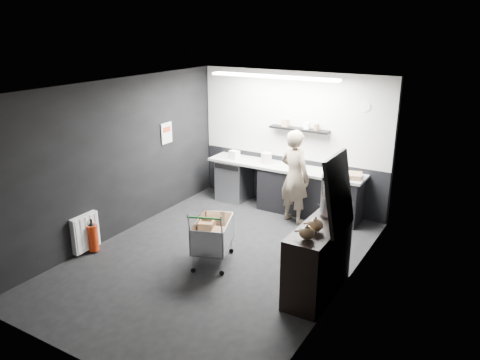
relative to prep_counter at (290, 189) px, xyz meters
The scene contains 22 objects.
floor 2.47m from the prep_counter, 93.20° to the right, with size 5.50×5.50×0.00m, color black.
ceiling 3.30m from the prep_counter, 93.20° to the right, with size 5.50×5.50×0.00m, color silver.
wall_back 0.96m from the prep_counter, 112.30° to the left, with size 5.50×5.50×0.00m, color black.
wall_front 5.25m from the prep_counter, 91.50° to the right, with size 5.50×5.50×0.00m, color black.
wall_left 3.35m from the prep_counter, 131.43° to the right, with size 5.50×5.50×0.00m, color black.
wall_right 3.18m from the prep_counter, 52.38° to the right, with size 5.50×5.50×0.00m, color black.
kitchen_wall_panel 1.43m from the prep_counter, 113.58° to the left, with size 3.95×0.02×1.70m, color silver.
dado_panel 0.34m from the prep_counter, 113.58° to the left, with size 3.95×0.02×1.00m, color black.
floating_shelf 1.18m from the prep_counter, 72.13° to the left, with size 1.20×0.22×0.04m, color black.
wall_clock 2.13m from the prep_counter, 13.36° to the left, with size 0.20×0.20×0.03m, color white.
poster 2.63m from the prep_counter, 152.11° to the right, with size 0.02×0.30×0.40m, color silver.
poster_red_band 2.66m from the prep_counter, 152.05° to the right, with size 0.01×0.22×0.10m, color red.
radiator 3.92m from the prep_counter, 122.01° to the right, with size 0.10×0.50×0.60m, color white.
ceiling_strip 2.29m from the prep_counter, 103.37° to the right, with size 2.40×0.20×0.04m, color white.
prep_counter is the anchor object (origin of this frame).
person 0.68m from the prep_counter, 57.01° to the right, with size 0.64×0.42×1.76m, color beige.
shopping_cart 2.56m from the prep_counter, 92.67° to the right, with size 0.79×1.04×0.96m.
sideboard 2.98m from the prep_counter, 57.35° to the right, with size 0.57×1.33×1.99m.
fire_extinguisher 3.82m from the prep_counter, 121.40° to the right, with size 0.17×0.17×0.55m.
cardboard_box 1.28m from the prep_counter, ahead, with size 0.44×0.33×0.09m, color #967250.
pink_tub 0.76m from the prep_counter, behind, with size 0.21×0.21×0.21m, color beige.
white_container 1.35m from the prep_counter, behind, with size 0.19×0.15×0.17m, color white.
Camera 1 is at (3.71, -5.53, 3.57)m, focal length 35.00 mm.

